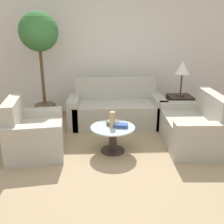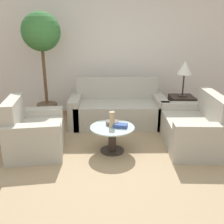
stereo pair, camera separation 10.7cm
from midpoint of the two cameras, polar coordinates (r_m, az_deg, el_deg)
ground_plane at (r=3.33m, az=0.52°, el=-13.82°), size 14.00×14.00×0.00m
wall_back at (r=5.53m, az=-0.15°, el=13.36°), size 10.00×0.06×2.60m
rug at (r=3.87m, az=0.86°, el=-8.88°), size 3.51×3.29×0.01m
sofa_main at (r=4.90m, az=1.87°, el=0.60°), size 1.81×0.84×0.86m
armchair at (r=3.94m, az=-17.00°, el=-4.79°), size 0.90×1.05×0.83m
loveseat at (r=4.18m, az=19.29°, el=-3.68°), size 0.85×1.28×0.85m
coffee_table at (r=3.76m, az=0.88°, el=-5.40°), size 0.66×0.66×0.40m
side_table at (r=5.10m, az=16.07°, el=0.49°), size 0.45×0.45×0.55m
table_lamp at (r=4.93m, az=16.88°, el=9.35°), size 0.28×0.28×0.67m
potted_plant at (r=5.03m, az=-15.11°, el=14.86°), size 0.72×0.72×2.10m
vase at (r=3.65m, az=0.83°, el=-1.75°), size 0.08×0.08×0.24m
bowl at (r=3.78m, az=0.91°, el=-2.48°), size 0.20×0.20×0.06m
book_stack at (r=3.69m, az=2.74°, el=-3.12°), size 0.23×0.17×0.05m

